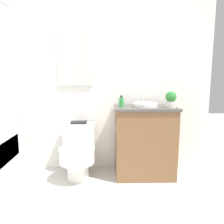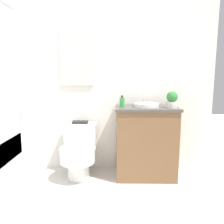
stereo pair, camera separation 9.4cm
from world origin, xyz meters
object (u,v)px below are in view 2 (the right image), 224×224
object	(u,v)px
sink	(146,105)
potted_plant	(172,100)
toilet	(79,151)
soap_bottle	(122,102)
book_on_tank	(80,122)

from	to	relation	value
sink	potted_plant	bearing A→B (deg)	-26.98
toilet	potted_plant	distance (m)	1.22
toilet	soap_bottle	world-z (taller)	soap_bottle
sink	book_on_tank	distance (m)	0.82
potted_plant	sink	bearing A→B (deg)	153.02
potted_plant	book_on_tank	distance (m)	1.11
toilet	sink	bearing A→B (deg)	3.94
toilet	potted_plant	size ratio (longest dim) A/B	3.39
sink	soap_bottle	xyz separation A→B (m)	(-0.28, -0.04, 0.03)
soap_bottle	toilet	bearing A→B (deg)	-178.97
toilet	potted_plant	bearing A→B (deg)	-4.31
potted_plant	soap_bottle	bearing A→B (deg)	170.78
soap_bottle	potted_plant	world-z (taller)	potted_plant
toilet	sink	distance (m)	0.96
soap_bottle	book_on_tank	size ratio (longest dim) A/B	0.70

